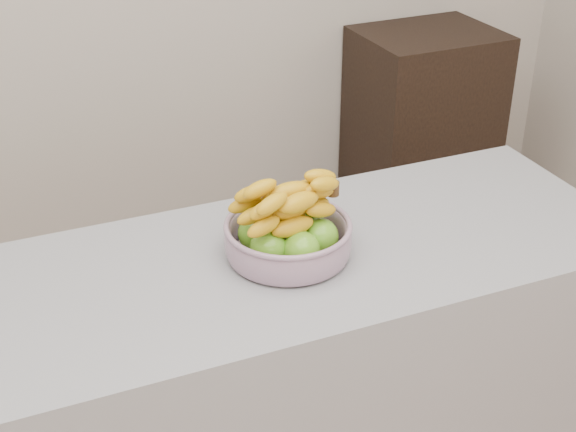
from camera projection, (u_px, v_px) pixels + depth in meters
name	position (u px, v px, depth m)	size (l,w,h in m)	color
counter	(216.00, 428.00, 1.95)	(2.00, 0.60, 0.90)	#95969C
cabinet	(420.00, 145.00, 3.32)	(0.53, 0.42, 0.96)	black
fruit_bowl	(288.00, 233.00, 1.76)	(0.28, 0.28, 0.18)	#AAB9CD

